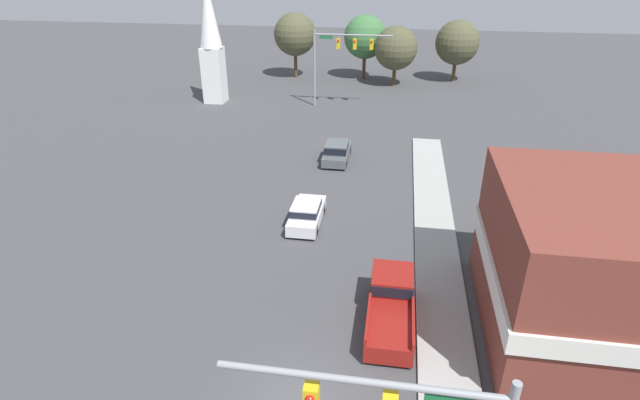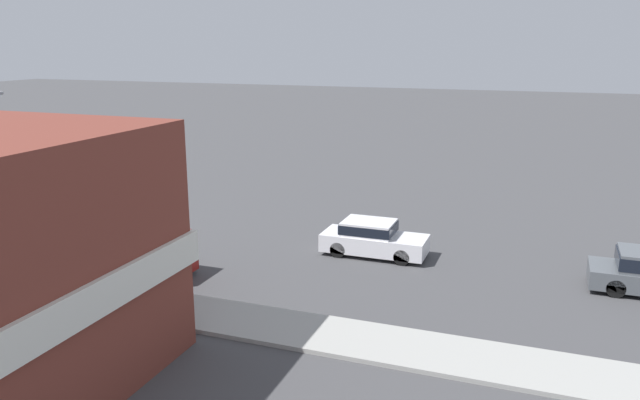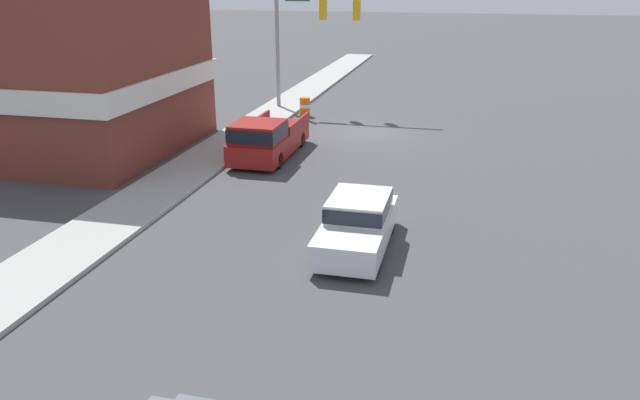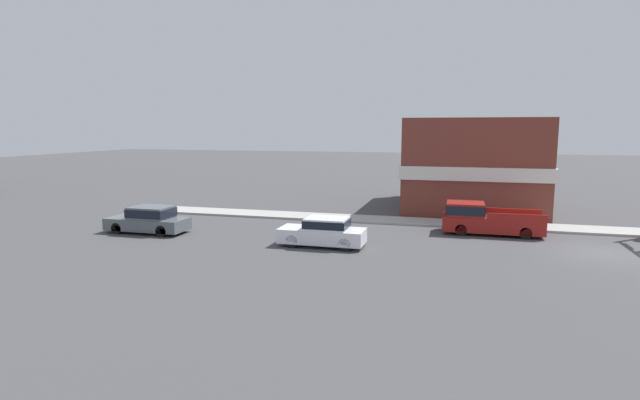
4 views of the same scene
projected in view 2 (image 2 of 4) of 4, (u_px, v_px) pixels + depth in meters
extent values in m
plane|color=#424244|center=(82.00, 236.00, 29.05)|extent=(200.00, 200.00, 0.00)
cylinder|color=black|center=(410.00, 246.00, 26.55)|extent=(0.22, 0.66, 0.66)
cylinder|color=black|center=(402.00, 257.00, 25.14)|extent=(0.22, 0.66, 0.66)
cylinder|color=black|center=(349.00, 239.00, 27.47)|extent=(0.22, 0.66, 0.66)
cylinder|color=black|center=(338.00, 250.00, 26.06)|extent=(0.22, 0.66, 0.66)
cube|color=silver|center=(374.00, 243.00, 26.25)|extent=(1.77, 4.39, 0.73)
cube|color=silver|center=(369.00, 227.00, 26.18)|extent=(1.62, 2.11, 0.57)
cube|color=black|center=(369.00, 227.00, 26.18)|extent=(1.64, 2.19, 0.40)
cylinder|color=black|center=(612.00, 272.00, 23.49)|extent=(0.22, 0.66, 0.66)
cylinder|color=black|center=(616.00, 288.00, 21.97)|extent=(0.22, 0.66, 0.66)
cylinder|color=black|center=(175.00, 262.00, 24.56)|extent=(0.22, 0.66, 0.66)
cylinder|color=black|center=(147.00, 278.00, 22.93)|extent=(0.22, 0.66, 0.66)
cylinder|color=black|center=(104.00, 253.00, 25.71)|extent=(0.22, 0.66, 0.66)
cylinder|color=black|center=(73.00, 267.00, 24.07)|extent=(0.22, 0.66, 0.66)
cube|color=maroon|center=(124.00, 258.00, 24.25)|extent=(2.02, 5.49, 0.85)
cube|color=maroon|center=(155.00, 243.00, 23.54)|extent=(1.91, 2.09, 0.75)
cube|color=black|center=(155.00, 243.00, 23.54)|extent=(1.93, 2.17, 0.53)
cube|color=maroon|center=(113.00, 233.00, 25.36)|extent=(0.12, 3.10, 0.35)
cube|color=maroon|center=(81.00, 247.00, 23.64)|extent=(0.12, 3.10, 0.35)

